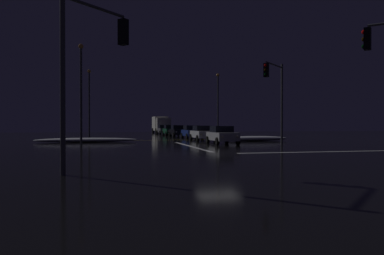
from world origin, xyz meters
TOP-DOWN VIEW (x-y plane):
  - ground at (0.00, 0.00)m, footprint 120.00×120.00m
  - stop_line_north at (0.00, 7.48)m, footprint 0.35×12.75m
  - centre_line_ns at (0.00, 19.08)m, footprint 22.00×0.15m
  - crosswalk_bar_east at (7.58, 0.00)m, footprint 12.75×0.40m
  - snow_bank_left_curb at (-8.28, 16.00)m, footprint 9.58×1.50m
  - snow_bank_right_curb at (8.28, 14.94)m, footprint 7.12×1.50m
  - sedan_silver at (3.42, 10.33)m, footprint 2.02×4.33m
  - sedan_white at (3.36, 17.06)m, footprint 2.02×4.33m
  - sedan_blue at (3.50, 22.87)m, footprint 2.02×4.33m
  - sedan_black at (2.93, 28.61)m, footprint 2.02×4.33m
  - sedan_green at (2.90, 34.83)m, footprint 2.02×4.33m
  - sedan_gray at (2.88, 41.19)m, footprint 2.02×4.33m
  - box_truck at (3.33, 48.31)m, footprint 2.68×8.28m
  - traffic_signal_sw at (-6.98, -6.98)m, footprint 2.46×2.46m
  - traffic_signal_ne at (6.86, 6.86)m, footprint 2.82×2.82m
  - streetlamp_left_far at (-8.58, 29.08)m, footprint 0.44×0.44m
  - streetlamp_right_far at (8.58, 29.08)m, footprint 0.44×0.44m
  - streetlamp_left_near at (-8.58, 13.08)m, footprint 0.44×0.44m

SIDE VIEW (x-z plane):
  - ground at x=0.00m, z-range -0.10..0.00m
  - stop_line_north at x=0.00m, z-range 0.00..0.01m
  - centre_line_ns at x=0.00m, z-range 0.00..0.01m
  - crosswalk_bar_east at x=7.58m, z-range 0.00..0.01m
  - snow_bank_left_curb at x=-8.28m, z-range 0.00..0.43m
  - snow_bank_right_curb at x=8.28m, z-range 0.00..0.51m
  - sedan_silver at x=3.42m, z-range 0.02..1.59m
  - sedan_white at x=3.36m, z-range 0.02..1.59m
  - sedan_blue at x=3.50m, z-range 0.02..1.59m
  - sedan_black at x=2.93m, z-range 0.02..1.59m
  - sedan_green at x=2.90m, z-range 0.02..1.59m
  - sedan_gray at x=2.88m, z-range 0.02..1.59m
  - box_truck at x=3.33m, z-range 0.17..3.25m
  - traffic_signal_sw at x=-6.98m, z-range 1.15..7.60m
  - traffic_signal_ne at x=6.86m, z-range 1.23..7.97m
  - streetlamp_right_far at x=8.58m, z-range 0.68..9.38m
  - streetlamp_left_far at x=-8.58m, z-range 0.68..9.40m
  - streetlamp_left_near at x=-8.58m, z-range 0.68..9.43m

